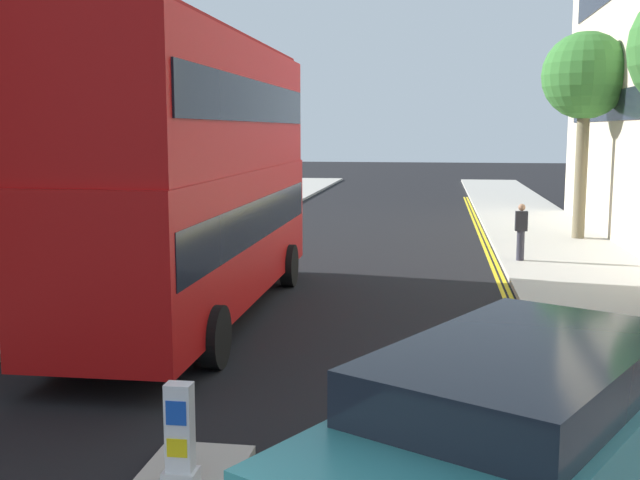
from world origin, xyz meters
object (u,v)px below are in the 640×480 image
at_px(double_decker_bus_away, 198,170).
at_px(keep_left_bollard, 180,439).
at_px(taxi_minivan, 507,478).
at_px(pedestrian_far, 521,231).

bearing_deg(double_decker_bus_away, keep_left_bollard, -74.25).
height_order(keep_left_bollard, taxi_minivan, taxi_minivan).
xyz_separation_m(double_decker_bus_away, pedestrian_far, (7.19, 7.30, -2.04)).
height_order(double_decker_bus_away, taxi_minivan, double_decker_bus_away).
xyz_separation_m(keep_left_bollard, double_decker_bus_away, (-2.15, 7.61, 2.42)).
bearing_deg(keep_left_bollard, taxi_minivan, -24.03).
relative_size(keep_left_bollard, double_decker_bus_away, 0.10).
height_order(taxi_minivan, pedestrian_far, taxi_minivan).
relative_size(keep_left_bollard, pedestrian_far, 0.69).
relative_size(keep_left_bollard, taxi_minivan, 0.22).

